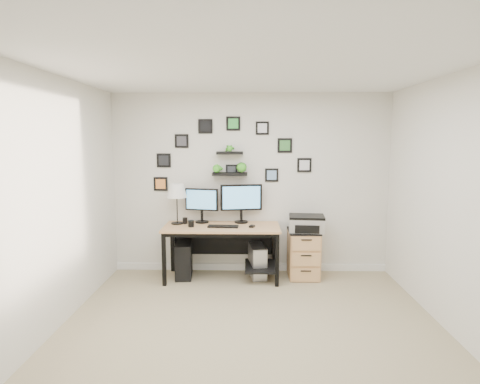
{
  "coord_description": "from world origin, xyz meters",
  "views": [
    {
      "loc": [
        -0.04,
        -3.8,
        1.95
      ],
      "look_at": [
        -0.15,
        1.83,
        1.2
      ],
      "focal_mm": 30.0,
      "sensor_mm": 36.0,
      "label": 1
    }
  ],
  "objects_px": {
    "monitor_left": "(202,203)",
    "table_lamp": "(177,192)",
    "file_cabinet": "(303,254)",
    "printer": "(307,223)",
    "pc_tower_black": "(184,259)",
    "desk": "(224,234)",
    "pc_tower_grey": "(257,261)",
    "monitor_right": "(241,200)",
    "mug": "(191,224)"
  },
  "relations": [
    {
      "from": "table_lamp",
      "to": "desk",
      "type": "bearing_deg",
      "value": -8.35
    },
    {
      "from": "file_cabinet",
      "to": "desk",
      "type": "bearing_deg",
      "value": -177.01
    },
    {
      "from": "desk",
      "to": "mug",
      "type": "bearing_deg",
      "value": -167.8
    },
    {
      "from": "table_lamp",
      "to": "file_cabinet",
      "type": "height_order",
      "value": "table_lamp"
    },
    {
      "from": "monitor_right",
      "to": "pc_tower_grey",
      "type": "relative_size",
      "value": 1.24
    },
    {
      "from": "monitor_left",
      "to": "printer",
      "type": "relative_size",
      "value": 0.96
    },
    {
      "from": "monitor_left",
      "to": "desk",
      "type": "bearing_deg",
      "value": -28.68
    },
    {
      "from": "desk",
      "to": "table_lamp",
      "type": "xyz_separation_m",
      "value": [
        -0.67,
        0.1,
        0.58
      ]
    },
    {
      "from": "monitor_right",
      "to": "mug",
      "type": "distance_m",
      "value": 0.79
    },
    {
      "from": "table_lamp",
      "to": "pc_tower_black",
      "type": "relative_size",
      "value": 1.16
    },
    {
      "from": "mug",
      "to": "monitor_left",
      "type": "bearing_deg",
      "value": 67.45
    },
    {
      "from": "pc_tower_black",
      "to": "file_cabinet",
      "type": "distance_m",
      "value": 1.7
    },
    {
      "from": "desk",
      "to": "table_lamp",
      "type": "bearing_deg",
      "value": 171.65
    },
    {
      "from": "monitor_left",
      "to": "table_lamp",
      "type": "relative_size",
      "value": 0.86
    },
    {
      "from": "pc_tower_grey",
      "to": "file_cabinet",
      "type": "relative_size",
      "value": 0.71
    },
    {
      "from": "file_cabinet",
      "to": "printer",
      "type": "distance_m",
      "value": 0.45
    },
    {
      "from": "monitor_right",
      "to": "file_cabinet",
      "type": "xyz_separation_m",
      "value": [
        0.88,
        -0.13,
        -0.74
      ]
    },
    {
      "from": "monitor_left",
      "to": "monitor_right",
      "type": "xyz_separation_m",
      "value": [
        0.57,
        0.01,
        0.04
      ]
    },
    {
      "from": "monitor_left",
      "to": "file_cabinet",
      "type": "bearing_deg",
      "value": -4.93
    },
    {
      "from": "table_lamp",
      "to": "file_cabinet",
      "type": "bearing_deg",
      "value": -1.31
    },
    {
      "from": "monitor_left",
      "to": "mug",
      "type": "distance_m",
      "value": 0.39
    },
    {
      "from": "table_lamp",
      "to": "pc_tower_grey",
      "type": "xyz_separation_m",
      "value": [
        1.14,
        -0.05,
        -0.99
      ]
    },
    {
      "from": "desk",
      "to": "table_lamp",
      "type": "distance_m",
      "value": 0.9
    },
    {
      "from": "monitor_right",
      "to": "mug",
      "type": "xyz_separation_m",
      "value": [
        -0.68,
        -0.29,
        -0.28
      ]
    },
    {
      "from": "printer",
      "to": "table_lamp",
      "type": "bearing_deg",
      "value": 177.56
    },
    {
      "from": "table_lamp",
      "to": "pc_tower_black",
      "type": "bearing_deg",
      "value": -36.26
    },
    {
      "from": "mug",
      "to": "pc_tower_grey",
      "type": "distance_m",
      "value": 1.09
    },
    {
      "from": "table_lamp",
      "to": "pc_tower_black",
      "type": "distance_m",
      "value": 0.97
    },
    {
      "from": "monitor_left",
      "to": "table_lamp",
      "type": "distance_m",
      "value": 0.39
    },
    {
      "from": "desk",
      "to": "mug",
      "type": "height_order",
      "value": "mug"
    },
    {
      "from": "desk",
      "to": "printer",
      "type": "xyz_separation_m",
      "value": [
        1.14,
        0.02,
        0.15
      ]
    },
    {
      "from": "desk",
      "to": "file_cabinet",
      "type": "distance_m",
      "value": 1.15
    },
    {
      "from": "file_cabinet",
      "to": "monitor_left",
      "type": "bearing_deg",
      "value": 175.07
    },
    {
      "from": "monitor_right",
      "to": "printer",
      "type": "height_order",
      "value": "monitor_right"
    },
    {
      "from": "table_lamp",
      "to": "printer",
      "type": "height_order",
      "value": "table_lamp"
    },
    {
      "from": "monitor_left",
      "to": "pc_tower_grey",
      "type": "distance_m",
      "value": 1.15
    },
    {
      "from": "pc_tower_black",
      "to": "pc_tower_grey",
      "type": "relative_size",
      "value": 1.03
    },
    {
      "from": "desk",
      "to": "pc_tower_grey",
      "type": "relative_size",
      "value": 3.34
    },
    {
      "from": "pc_tower_grey",
      "to": "printer",
      "type": "xyz_separation_m",
      "value": [
        0.68,
        -0.02,
        0.56
      ]
    },
    {
      "from": "monitor_right",
      "to": "mug",
      "type": "bearing_deg",
      "value": -157.31
    },
    {
      "from": "file_cabinet",
      "to": "monitor_right",
      "type": "bearing_deg",
      "value": 171.61
    },
    {
      "from": "monitor_right",
      "to": "desk",
      "type": "bearing_deg",
      "value": -140.98
    },
    {
      "from": "pc_tower_grey",
      "to": "printer",
      "type": "bearing_deg",
      "value": -1.92
    },
    {
      "from": "desk",
      "to": "pc_tower_grey",
      "type": "height_order",
      "value": "desk"
    },
    {
      "from": "file_cabinet",
      "to": "printer",
      "type": "xyz_separation_m",
      "value": [
        0.03,
        -0.04,
        0.45
      ]
    },
    {
      "from": "pc_tower_grey",
      "to": "file_cabinet",
      "type": "distance_m",
      "value": 0.66
    },
    {
      "from": "printer",
      "to": "monitor_left",
      "type": "bearing_deg",
      "value": 173.77
    },
    {
      "from": "monitor_right",
      "to": "printer",
      "type": "distance_m",
      "value": 0.97
    },
    {
      "from": "table_lamp",
      "to": "pc_tower_grey",
      "type": "bearing_deg",
      "value": -2.74
    },
    {
      "from": "pc_tower_black",
      "to": "file_cabinet",
      "type": "xyz_separation_m",
      "value": [
        1.7,
        0.03,
        0.09
      ]
    }
  ]
}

